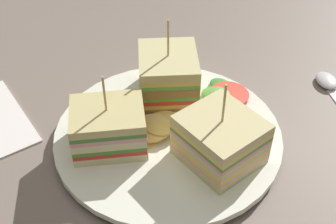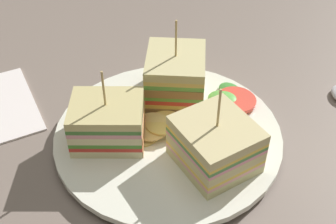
# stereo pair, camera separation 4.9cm
# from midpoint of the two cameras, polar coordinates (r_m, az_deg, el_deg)

# --- Properties ---
(ground_plane) EXTENTS (1.01, 0.93, 0.02)m
(ground_plane) POSITION_cam_midpoint_polar(r_m,az_deg,el_deg) (0.52, 2.67, -4.48)
(ground_plane) COLOR slate
(plate) EXTENTS (0.25, 0.25, 0.01)m
(plate) POSITION_cam_midpoint_polar(r_m,az_deg,el_deg) (0.51, 2.73, -3.12)
(plate) COLOR white
(plate) RESTS_ON ground_plane
(sandwich_wedge_0) EXTENTS (0.08, 0.08, 0.10)m
(sandwich_wedge_0) POSITION_cam_midpoint_polar(r_m,az_deg,el_deg) (0.46, 8.95, -4.15)
(sandwich_wedge_0) COLOR beige
(sandwich_wedge_0) RESTS_ON plate
(sandwich_wedge_1) EXTENTS (0.10, 0.10, 0.10)m
(sandwich_wedge_1) POSITION_cam_midpoint_polar(r_m,az_deg,el_deg) (0.54, 3.54, 4.34)
(sandwich_wedge_1) COLOR beige
(sandwich_wedge_1) RESTS_ON plate
(sandwich_wedge_2) EXTENTS (0.10, 0.10, 0.09)m
(sandwich_wedge_2) POSITION_cam_midpoint_polar(r_m,az_deg,el_deg) (0.48, -4.71, -1.37)
(sandwich_wedge_2) COLOR beige
(sandwich_wedge_2) RESTS_ON plate
(chip_pile) EXTENTS (0.06, 0.08, 0.01)m
(chip_pile) POSITION_cam_midpoint_polar(r_m,az_deg,el_deg) (0.50, 0.71, -2.12)
(chip_pile) COLOR #F2D57A
(chip_pile) RESTS_ON plate
(salad_garnish) EXTENTS (0.08, 0.07, 0.01)m
(salad_garnish) POSITION_cam_midpoint_polar(r_m,az_deg,el_deg) (0.54, 10.30, 1.10)
(salad_garnish) COLOR #5DB048
(salad_garnish) RESTS_ON plate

